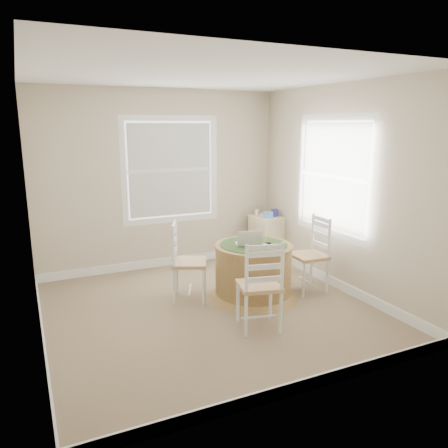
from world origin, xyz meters
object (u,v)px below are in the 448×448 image
laptop (248,243)px  corner_chest (266,238)px  round_table (253,268)px  chair_right (308,255)px  chair_left (189,262)px  chair_near (259,285)px

laptop → corner_chest: size_ratio=0.52×
round_table → corner_chest: (0.95, 1.32, -0.02)m
round_table → chair_right: 0.75m
round_table → laptop: laptop is taller
round_table → corner_chest: corner_chest is taller
corner_chest → chair_left: bearing=-152.4°
chair_left → chair_near: 1.11m
round_table → chair_right: bearing=7.5°
laptop → corner_chest: laptop is taller
round_table → chair_left: size_ratio=1.19×
chair_left → round_table: bearing=-86.4°
chair_left → chair_right: 1.52m
chair_left → laptop: (0.67, -0.26, 0.23)m
round_table → chair_near: (-0.35, -0.77, 0.10)m
chair_right → laptop: chair_right is taller
corner_chest → chair_near: bearing=-126.3°
round_table → corner_chest: 1.63m
round_table → chair_left: 0.79m
laptop → chair_right: bearing=-168.9°
chair_right → corner_chest: size_ratio=1.37×
chair_left → chair_right: (1.47, -0.38, 0.00)m
chair_right → laptop: size_ratio=2.61×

